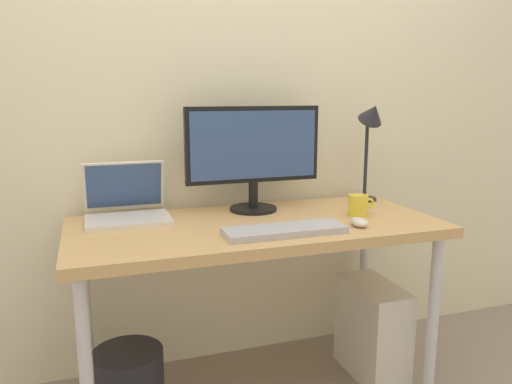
# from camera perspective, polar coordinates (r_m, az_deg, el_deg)

# --- Properties ---
(back_wall) EXTENTS (4.40, 0.04, 2.60)m
(back_wall) POSITION_cam_1_polar(r_m,az_deg,el_deg) (2.25, -3.21, 13.06)
(back_wall) COLOR beige
(back_wall) RESTS_ON ground_plane
(desk) EXTENTS (1.42, 0.65, 0.74)m
(desk) POSITION_cam_1_polar(r_m,az_deg,el_deg) (1.96, 0.00, -5.37)
(desk) COLOR tan
(desk) RESTS_ON ground_plane
(monitor) EXTENTS (0.58, 0.20, 0.44)m
(monitor) POSITION_cam_1_polar(r_m,az_deg,el_deg) (2.09, -0.30, 4.65)
(monitor) COLOR black
(monitor) RESTS_ON desk
(laptop) EXTENTS (0.32, 0.28, 0.22)m
(laptop) POSITION_cam_1_polar(r_m,az_deg,el_deg) (2.04, -14.54, -1.46)
(laptop) COLOR silver
(laptop) RESTS_ON desk
(desk_lamp) EXTENTS (0.11, 0.16, 0.47)m
(desk_lamp) POSITION_cam_1_polar(r_m,az_deg,el_deg) (2.32, 12.97, 7.02)
(desk_lamp) COLOR #232328
(desk_lamp) RESTS_ON desk
(keyboard) EXTENTS (0.44, 0.14, 0.02)m
(keyboard) POSITION_cam_1_polar(r_m,az_deg,el_deg) (1.79, 3.30, -4.39)
(keyboard) COLOR #B2B2B7
(keyboard) RESTS_ON desk
(mouse) EXTENTS (0.06, 0.09, 0.03)m
(mouse) POSITION_cam_1_polar(r_m,az_deg,el_deg) (1.92, 11.66, -3.38)
(mouse) COLOR silver
(mouse) RESTS_ON desk
(coffee_mug) EXTENTS (0.11, 0.08, 0.09)m
(coffee_mug) POSITION_cam_1_polar(r_m,az_deg,el_deg) (2.08, 11.59, -1.50)
(coffee_mug) COLOR yellow
(coffee_mug) RESTS_ON desk
(computer_tower) EXTENTS (0.18, 0.36, 0.42)m
(computer_tower) POSITION_cam_1_polar(r_m,az_deg,el_deg) (2.32, 13.11, -15.05)
(computer_tower) COLOR silver
(computer_tower) RESTS_ON ground_plane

